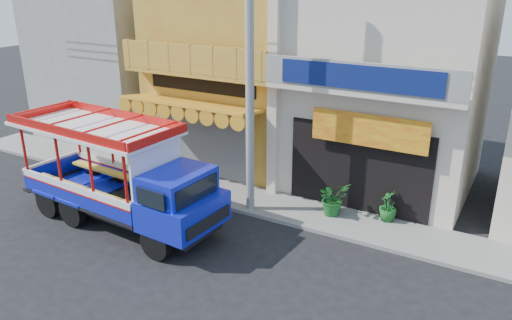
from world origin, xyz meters
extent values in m
plane|color=black|center=(0.00, 0.00, 0.00)|extent=(90.00, 90.00, 0.00)
cube|color=slate|center=(0.00, 4.00, 0.06)|extent=(30.00, 2.00, 0.12)
cube|color=#BB7729|center=(-4.00, 8.00, 4.00)|extent=(6.00, 6.00, 8.00)
cube|color=#595B5E|center=(-4.00, 4.98, 1.40)|extent=(4.20, 0.10, 2.60)
cube|color=orange|center=(-4.00, 4.25, 3.05)|extent=(5.20, 1.50, 0.31)
cube|color=#BB7729|center=(-4.00, 4.65, 4.05)|extent=(6.00, 0.70, 0.18)
cube|color=#BB7729|center=(-4.00, 4.35, 4.60)|extent=(6.00, 0.12, 0.95)
cube|color=black|center=(-4.00, 4.97, 3.55)|extent=(4.50, 0.04, 0.45)
cube|color=beige|center=(2.00, 8.00, 4.00)|extent=(6.00, 6.00, 8.00)
cube|color=black|center=(2.00, 4.98, 1.50)|extent=(4.60, 0.12, 2.80)
cube|color=yellow|center=(2.30, 4.70, 2.90)|extent=(3.60, 0.05, 1.00)
cube|color=beige|center=(2.00, 4.65, 4.05)|extent=(6.00, 0.70, 0.18)
cube|color=gray|center=(2.00, 4.35, 4.55)|extent=(6.00, 0.12, 0.85)
cube|color=navy|center=(2.00, 4.28, 4.55)|extent=(4.80, 0.06, 0.70)
cube|color=beige|center=(-1.00, 4.85, 4.00)|extent=(0.35, 0.30, 8.00)
cube|color=gray|center=(-11.00, 8.00, 3.80)|extent=(6.00, 6.00, 7.60)
cylinder|color=gray|center=(-1.00, 3.30, 4.50)|extent=(0.26, 0.26, 9.00)
cylinder|color=black|center=(-1.74, -0.46, 0.49)|extent=(0.99, 0.33, 0.97)
cylinder|color=black|center=(-1.63, 1.38, 0.49)|extent=(0.99, 0.33, 0.97)
cylinder|color=black|center=(-5.24, -0.25, 0.49)|extent=(0.99, 0.33, 0.97)
cylinder|color=black|center=(-5.13, 1.59, 0.49)|extent=(0.99, 0.33, 0.97)
cylinder|color=black|center=(-6.40, -0.18, 0.49)|extent=(0.99, 0.33, 0.97)
cylinder|color=black|center=(-6.29, 1.66, 0.49)|extent=(0.99, 0.33, 0.97)
cube|color=black|center=(-4.02, 0.60, 0.58)|extent=(6.62, 1.99, 0.27)
cube|color=#1321D3|center=(-1.49, 0.45, 1.12)|extent=(1.88, 2.24, 0.88)
cube|color=#1321D3|center=(-1.64, 0.46, 1.90)|extent=(1.48, 2.05, 0.73)
cube|color=black|center=(-0.96, 0.42, 1.85)|extent=(0.16, 1.71, 0.54)
cube|color=black|center=(-4.82, 0.65, 0.78)|extent=(4.94, 2.43, 0.12)
cube|color=#1321D3|center=(-4.88, -0.38, 1.12)|extent=(4.81, 0.37, 0.58)
cube|color=white|center=(-4.88, -0.38, 1.38)|extent=(4.81, 0.38, 0.21)
cube|color=#1321D3|center=(-4.76, 1.68, 1.12)|extent=(4.81, 0.37, 0.58)
cube|color=white|center=(-4.76, 1.68, 1.38)|extent=(4.81, 0.38, 0.21)
cylinder|color=red|center=(-7.14, -0.23, 2.19)|extent=(0.09, 0.09, 1.56)
cylinder|color=red|center=(-7.01, 1.79, 2.19)|extent=(0.09, 0.09, 1.56)
cube|color=white|center=(-2.39, 0.50, 1.87)|extent=(0.20, 1.97, 2.19)
cube|color=white|center=(-4.91, 0.65, 2.97)|extent=(5.53, 2.70, 0.10)
cube|color=red|center=(-4.91, 0.65, 3.14)|extent=(5.33, 2.59, 0.25)
cube|color=black|center=(-6.17, 3.78, 0.17)|extent=(0.66, 0.47, 0.11)
cube|color=#0D4C1F|center=(-6.17, 3.78, 0.71)|extent=(0.70, 0.27, 0.97)
imported|color=#18551E|center=(1.48, 4.25, 0.67)|extent=(1.27, 1.30, 1.10)
imported|color=#18551E|center=(3.12, 4.69, 0.62)|extent=(0.56, 0.56, 0.99)
camera|label=1|loc=(6.50, -9.41, 7.25)|focal=35.00mm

